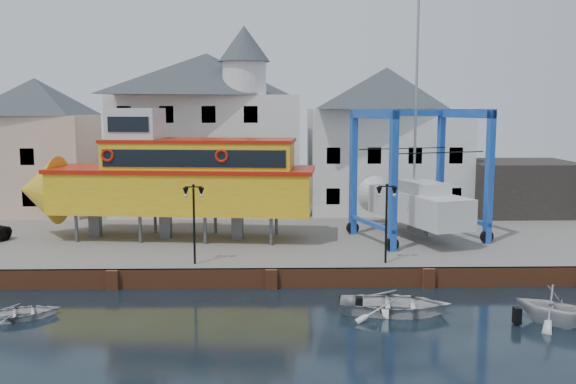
{
  "coord_description": "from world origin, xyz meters",
  "views": [
    {
      "loc": [
        0.14,
        -31.59,
        9.13
      ],
      "look_at": [
        1.0,
        7.0,
        4.0
      ],
      "focal_mm": 40.0,
      "sensor_mm": 36.0,
      "label": 1
    }
  ],
  "objects": [
    {
      "name": "tour_boat",
      "position": [
        -6.58,
        7.94,
        4.8
      ],
      "size": [
        18.85,
        6.25,
        8.05
      ],
      "rotation": [
        0.0,
        0.0,
        -0.1
      ],
      "color": "#59595E",
      "rests_on": "hardstanding"
    },
    {
      "name": "motorboat_b",
      "position": [
        5.52,
        -4.05,
        0.0
      ],
      "size": [
        5.41,
        4.21,
        1.03
      ],
      "primitive_type": "imported",
      "rotation": [
        0.0,
        0.0,
        1.43
      ],
      "color": "silver",
      "rests_on": "ground"
    },
    {
      "name": "hardstanding",
      "position": [
        0.0,
        11.0,
        0.5
      ],
      "size": [
        44.0,
        22.0,
        1.0
      ],
      "primitive_type": "cube",
      "color": "#655F56",
      "rests_on": "ground"
    },
    {
      "name": "lamp_post_left",
      "position": [
        -4.0,
        1.2,
        4.17
      ],
      "size": [
        1.12,
        0.32,
        4.2
      ],
      "color": "black",
      "rests_on": "hardstanding"
    },
    {
      "name": "travel_lift",
      "position": [
        8.78,
        8.3,
        3.56
      ],
      "size": [
        8.56,
        10.51,
        15.41
      ],
      "rotation": [
        0.0,
        0.0,
        0.31
      ],
      "color": "#0E3CA0",
      "rests_on": "hardstanding"
    },
    {
      "name": "shed_dark",
      "position": [
        19.0,
        17.0,
        3.0
      ],
      "size": [
        8.0,
        7.0,
        4.0
      ],
      "primitive_type": "cube",
      "color": "black",
      "rests_on": "hardstanding"
    },
    {
      "name": "building_pink",
      "position": [
        -18.0,
        18.0,
        6.15
      ],
      "size": [
        8.0,
        7.0,
        10.3
      ],
      "color": "#D6AA8E",
      "rests_on": "hardstanding"
    },
    {
      "name": "quay_wall",
      "position": [
        -0.0,
        0.1,
        0.5
      ],
      "size": [
        44.0,
        0.47,
        1.0
      ],
      "color": "brown",
      "rests_on": "ground"
    },
    {
      "name": "building_white_main",
      "position": [
        -4.87,
        18.39,
        7.34
      ],
      "size": [
        14.0,
        8.3,
        14.0
      ],
      "color": "silver",
      "rests_on": "hardstanding"
    },
    {
      "name": "lamp_post_right",
      "position": [
        6.0,
        1.2,
        4.17
      ],
      "size": [
        1.12,
        0.32,
        4.2
      ],
      "color": "black",
      "rests_on": "hardstanding"
    },
    {
      "name": "building_white_right",
      "position": [
        9.0,
        19.0,
        6.6
      ],
      "size": [
        12.0,
        8.0,
        11.2
      ],
      "color": "silver",
      "rests_on": "hardstanding"
    },
    {
      "name": "ground",
      "position": [
        0.0,
        0.0,
        0.0
      ],
      "size": [
        140.0,
        140.0,
        0.0
      ],
      "primitive_type": "plane",
      "color": "black",
      "rests_on": "ground"
    },
    {
      "name": "motorboat_d",
      "position": [
        -10.94,
        -4.43,
        0.0
      ],
      "size": [
        3.99,
        3.45,
        0.69
      ],
      "primitive_type": "imported",
      "rotation": [
        0.0,
        0.0,
        1.95
      ],
      "color": "silver",
      "rests_on": "ground"
    },
    {
      "name": "motorboat_c",
      "position": [
        11.99,
        -5.71,
        0.0
      ],
      "size": [
        4.45,
        4.43,
        1.78
      ],
      "primitive_type": "imported",
      "rotation": [
        0.0,
        0.0,
        0.81
      ],
      "color": "silver",
      "rests_on": "ground"
    }
  ]
}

